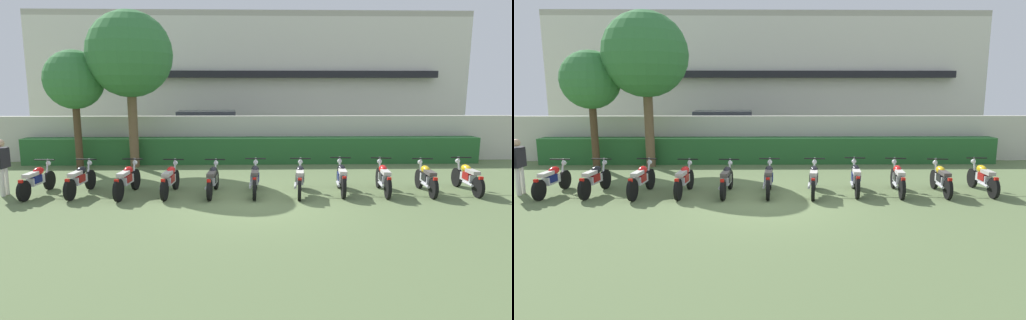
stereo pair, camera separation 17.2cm
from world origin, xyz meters
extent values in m
plane|color=#607547|center=(0.00, 0.00, 0.00)|extent=(60.00, 60.00, 0.00)
cube|color=silver|center=(0.00, 15.12, 3.33)|extent=(23.57, 6.00, 6.67)
cube|color=black|center=(0.00, 11.87, 3.67)|extent=(19.80, 0.50, 0.36)
cube|color=#B2AD9E|center=(0.00, 15.12, 6.82)|extent=(23.57, 6.00, 0.30)
cube|color=beige|center=(0.00, 6.55, 0.92)|extent=(22.39, 0.30, 1.84)
cube|color=#28602D|center=(0.00, 5.85, 0.51)|extent=(17.91, 0.70, 1.03)
cube|color=black|center=(-1.92, 9.34, 0.74)|extent=(4.57, 2.03, 1.00)
cube|color=#2D333D|center=(-2.12, 9.33, 1.57)|extent=(2.77, 1.81, 0.65)
cylinder|color=black|center=(-0.38, 10.32, 0.34)|extent=(0.69, 0.25, 0.68)
cylinder|color=black|center=(-0.31, 8.47, 0.34)|extent=(0.69, 0.25, 0.68)
cylinder|color=black|center=(-3.53, 10.20, 0.34)|extent=(0.69, 0.25, 0.68)
cylinder|color=black|center=(-3.45, 8.35, 0.34)|extent=(0.69, 0.25, 0.68)
cylinder|color=#4C3823|center=(-6.50, 5.01, 1.26)|extent=(0.26, 0.26, 2.52)
sphere|color=#387A3D|center=(-6.50, 5.01, 3.26)|extent=(2.13, 2.13, 2.13)
cylinder|color=brown|center=(-4.50, 5.19, 1.54)|extent=(0.34, 0.34, 3.08)
sphere|color=#387A3D|center=(-4.50, 5.19, 4.18)|extent=(3.13, 3.13, 3.13)
cylinder|color=black|center=(-6.09, 1.63, 0.28)|extent=(0.12, 0.57, 0.56)
cylinder|color=black|center=(-6.17, 0.32, 0.28)|extent=(0.12, 0.57, 0.56)
cube|color=silver|center=(-6.14, 0.92, 0.43)|extent=(0.24, 0.61, 0.22)
ellipsoid|color=red|center=(-6.13, 1.09, 0.66)|extent=(0.25, 0.45, 0.22)
cube|color=beige|center=(-6.15, 0.69, 0.64)|extent=(0.23, 0.53, 0.10)
cube|color=red|center=(-6.18, 0.22, 0.56)|extent=(0.10, 0.09, 0.08)
cylinder|color=silver|center=(-6.10, 1.54, 0.60)|extent=(0.06, 0.23, 0.65)
cylinder|color=black|center=(-6.10, 1.45, 0.92)|extent=(0.60, 0.07, 0.04)
sphere|color=silver|center=(-6.09, 1.65, 0.78)|extent=(0.14, 0.14, 0.14)
cylinder|color=silver|center=(-6.27, 0.68, 0.30)|extent=(0.10, 0.55, 0.07)
cube|color=navy|center=(-6.14, 0.87, 0.48)|extent=(0.26, 0.37, 0.20)
cylinder|color=black|center=(-4.89, 1.62, 0.29)|extent=(0.13, 0.59, 0.58)
cylinder|color=black|center=(-4.99, 0.36, 0.29)|extent=(0.13, 0.59, 0.58)
cube|color=silver|center=(-4.94, 0.94, 0.44)|extent=(0.24, 0.61, 0.22)
ellipsoid|color=black|center=(-4.93, 1.11, 0.67)|extent=(0.25, 0.46, 0.22)
cube|color=beige|center=(-4.96, 0.71, 0.65)|extent=(0.24, 0.53, 0.10)
cube|color=red|center=(-4.99, 0.26, 0.57)|extent=(0.11, 0.09, 0.08)
cylinder|color=silver|center=(-4.90, 1.53, 0.61)|extent=(0.07, 0.23, 0.65)
cylinder|color=black|center=(-4.91, 1.44, 0.93)|extent=(0.60, 0.08, 0.04)
sphere|color=silver|center=(-4.89, 1.64, 0.79)|extent=(0.14, 0.14, 0.14)
cylinder|color=silver|center=(-5.08, 0.70, 0.31)|extent=(0.11, 0.55, 0.07)
cube|color=#A51414|center=(-4.95, 0.89, 0.49)|extent=(0.27, 0.38, 0.20)
cylinder|color=black|center=(-3.55, 1.56, 0.31)|extent=(0.14, 0.62, 0.61)
cylinder|color=black|center=(-3.66, 0.23, 0.31)|extent=(0.14, 0.62, 0.61)
cube|color=silver|center=(-3.61, 0.84, 0.46)|extent=(0.25, 0.61, 0.22)
ellipsoid|color=red|center=(-3.59, 1.01, 0.69)|extent=(0.26, 0.46, 0.22)
cube|color=beige|center=(-3.63, 0.61, 0.67)|extent=(0.24, 0.53, 0.10)
cube|color=red|center=(-3.67, 0.13, 0.59)|extent=(0.11, 0.09, 0.08)
cylinder|color=silver|center=(-3.56, 1.47, 0.63)|extent=(0.07, 0.23, 0.65)
cylinder|color=black|center=(-3.56, 1.38, 0.95)|extent=(0.60, 0.09, 0.04)
sphere|color=silver|center=(-3.55, 1.58, 0.81)|extent=(0.14, 0.14, 0.14)
cylinder|color=silver|center=(-3.75, 0.60, 0.33)|extent=(0.12, 0.55, 0.07)
cube|color=#A51414|center=(-3.61, 0.79, 0.51)|extent=(0.27, 0.38, 0.20)
cylinder|color=black|center=(-2.37, 1.56, 0.29)|extent=(0.14, 0.58, 0.58)
cylinder|color=black|center=(-2.47, 0.29, 0.29)|extent=(0.14, 0.58, 0.58)
cube|color=silver|center=(-2.42, 0.87, 0.44)|extent=(0.25, 0.61, 0.22)
ellipsoid|color=red|center=(-2.41, 1.04, 0.67)|extent=(0.25, 0.46, 0.22)
cube|color=#B2ADA3|center=(-2.44, 0.64, 0.65)|extent=(0.24, 0.53, 0.10)
cube|color=red|center=(-2.48, 0.19, 0.57)|extent=(0.11, 0.09, 0.08)
cylinder|color=silver|center=(-2.38, 1.47, 0.61)|extent=(0.07, 0.23, 0.65)
cylinder|color=black|center=(-2.38, 1.38, 0.93)|extent=(0.60, 0.08, 0.04)
sphere|color=silver|center=(-2.37, 1.58, 0.79)|extent=(0.14, 0.14, 0.14)
cylinder|color=silver|center=(-2.56, 0.63, 0.31)|extent=(0.11, 0.55, 0.07)
cube|color=#A51414|center=(-2.43, 0.82, 0.49)|extent=(0.27, 0.38, 0.20)
cylinder|color=black|center=(-1.18, 1.56, 0.28)|extent=(0.13, 0.57, 0.56)
cylinder|color=black|center=(-1.27, 0.27, 0.28)|extent=(0.13, 0.57, 0.56)
cube|color=silver|center=(-1.22, 0.87, 0.43)|extent=(0.24, 0.61, 0.22)
ellipsoid|color=black|center=(-1.21, 1.04, 0.66)|extent=(0.25, 0.45, 0.22)
cube|color=#4C4742|center=(-1.24, 0.64, 0.64)|extent=(0.24, 0.53, 0.10)
cube|color=red|center=(-1.27, 0.17, 0.56)|extent=(0.11, 0.09, 0.08)
cylinder|color=silver|center=(-1.18, 1.47, 0.60)|extent=(0.07, 0.23, 0.65)
cylinder|color=black|center=(-1.19, 1.38, 0.92)|extent=(0.60, 0.08, 0.04)
sphere|color=silver|center=(-1.18, 1.58, 0.78)|extent=(0.14, 0.14, 0.14)
cylinder|color=silver|center=(-1.36, 0.63, 0.30)|extent=(0.11, 0.55, 0.07)
cube|color=black|center=(-1.23, 0.82, 0.48)|extent=(0.26, 0.38, 0.20)
cylinder|color=black|center=(-0.01, 1.50, 0.31)|extent=(0.12, 0.62, 0.62)
cylinder|color=black|center=(-0.07, 0.30, 0.31)|extent=(0.12, 0.62, 0.62)
cube|color=silver|center=(-0.04, 0.85, 0.46)|extent=(0.23, 0.61, 0.22)
ellipsoid|color=black|center=(-0.03, 1.02, 0.69)|extent=(0.24, 0.45, 0.22)
cube|color=#4C4742|center=(-0.05, 0.62, 0.67)|extent=(0.23, 0.53, 0.10)
cube|color=red|center=(-0.07, 0.20, 0.59)|extent=(0.10, 0.08, 0.08)
cylinder|color=silver|center=(-0.01, 1.41, 0.63)|extent=(0.06, 0.23, 0.65)
cylinder|color=black|center=(-0.01, 1.32, 0.95)|extent=(0.60, 0.07, 0.04)
sphere|color=silver|center=(0.00, 1.52, 0.81)|extent=(0.14, 0.14, 0.14)
cylinder|color=silver|center=(-0.17, 0.61, 0.33)|extent=(0.10, 0.55, 0.07)
cube|color=navy|center=(-0.04, 0.80, 0.51)|extent=(0.26, 0.37, 0.20)
cylinder|color=black|center=(1.32, 1.52, 0.31)|extent=(0.17, 0.62, 0.61)
cylinder|color=black|center=(1.14, 0.23, 0.31)|extent=(0.17, 0.62, 0.61)
cube|color=silver|center=(1.22, 0.82, 0.46)|extent=(0.28, 0.62, 0.22)
ellipsoid|color=black|center=(1.24, 0.99, 0.69)|extent=(0.28, 0.47, 0.22)
cube|color=#B2ADA3|center=(1.19, 0.60, 0.67)|extent=(0.27, 0.54, 0.10)
cube|color=red|center=(1.12, 0.13, 0.59)|extent=(0.11, 0.09, 0.08)
cylinder|color=silver|center=(1.31, 1.43, 0.63)|extent=(0.08, 0.23, 0.65)
cylinder|color=black|center=(1.29, 1.34, 0.95)|extent=(0.60, 0.12, 0.04)
sphere|color=silver|center=(1.32, 1.54, 0.81)|extent=(0.14, 0.14, 0.14)
cylinder|color=silver|center=(1.07, 0.59, 0.33)|extent=(0.15, 0.55, 0.07)
cube|color=black|center=(1.21, 0.77, 0.51)|extent=(0.29, 0.39, 0.20)
cylinder|color=black|center=(2.51, 1.62, 0.31)|extent=(0.16, 0.62, 0.61)
cylinder|color=black|center=(2.36, 0.40, 0.31)|extent=(0.16, 0.62, 0.61)
cube|color=silver|center=(2.43, 0.96, 0.46)|extent=(0.27, 0.62, 0.22)
ellipsoid|color=black|center=(2.45, 1.13, 0.69)|extent=(0.27, 0.46, 0.22)
cube|color=beige|center=(2.40, 0.73, 0.67)|extent=(0.26, 0.54, 0.10)
cube|color=red|center=(2.35, 0.30, 0.59)|extent=(0.11, 0.09, 0.08)
cylinder|color=silver|center=(2.50, 1.53, 0.63)|extent=(0.08, 0.23, 0.65)
cylinder|color=black|center=(2.49, 1.44, 0.95)|extent=(0.60, 0.11, 0.04)
sphere|color=silver|center=(2.51, 1.64, 0.81)|extent=(0.14, 0.14, 0.14)
cylinder|color=silver|center=(2.28, 0.73, 0.33)|extent=(0.14, 0.55, 0.07)
cube|color=navy|center=(2.42, 0.91, 0.51)|extent=(0.28, 0.39, 0.20)
cylinder|color=black|center=(3.71, 1.60, 0.30)|extent=(0.16, 0.60, 0.59)
cylinder|color=black|center=(3.55, 0.31, 0.30)|extent=(0.16, 0.60, 0.59)
cube|color=silver|center=(3.62, 0.91, 0.45)|extent=(0.27, 0.62, 0.22)
ellipsoid|color=red|center=(3.64, 1.07, 0.68)|extent=(0.27, 0.46, 0.22)
cube|color=beige|center=(3.59, 0.68, 0.66)|extent=(0.26, 0.54, 0.10)
cube|color=red|center=(3.53, 0.21, 0.58)|extent=(0.11, 0.09, 0.08)
cylinder|color=silver|center=(3.70, 1.51, 0.62)|extent=(0.08, 0.23, 0.65)
cylinder|color=black|center=(3.69, 1.42, 0.94)|extent=(0.60, 0.11, 0.04)
sphere|color=silver|center=(3.71, 1.62, 0.80)|extent=(0.14, 0.14, 0.14)
cylinder|color=silver|center=(3.47, 0.67, 0.32)|extent=(0.14, 0.55, 0.07)
cube|color=black|center=(3.61, 0.86, 0.50)|extent=(0.28, 0.39, 0.20)
cylinder|color=black|center=(4.90, 1.50, 0.29)|extent=(0.14, 0.58, 0.57)
cylinder|color=black|center=(4.78, 0.29, 0.29)|extent=(0.14, 0.58, 0.57)
cube|color=silver|center=(4.83, 0.85, 0.44)|extent=(0.25, 0.62, 0.22)
ellipsoid|color=yellow|center=(4.85, 1.02, 0.67)|extent=(0.26, 0.46, 0.22)
cube|color=#4C4742|center=(4.81, 0.62, 0.65)|extent=(0.25, 0.54, 0.10)
cube|color=red|center=(4.77, 0.19, 0.57)|extent=(0.11, 0.09, 0.08)
cylinder|color=silver|center=(4.89, 1.41, 0.61)|extent=(0.07, 0.23, 0.65)
cylinder|color=black|center=(4.88, 1.32, 0.93)|extent=(0.60, 0.09, 0.04)
sphere|color=silver|center=(4.90, 1.52, 0.79)|extent=(0.14, 0.14, 0.14)
cylinder|color=silver|center=(4.69, 0.61, 0.31)|extent=(0.12, 0.55, 0.07)
cube|color=black|center=(4.83, 0.80, 0.49)|extent=(0.27, 0.38, 0.20)
cylinder|color=black|center=(6.12, 1.68, 0.29)|extent=(0.12, 0.58, 0.57)
cylinder|color=black|center=(6.06, 0.36, 0.29)|extent=(0.12, 0.58, 0.57)
cube|color=silver|center=(6.09, 0.97, 0.44)|extent=(0.23, 0.61, 0.22)
ellipsoid|color=yellow|center=(6.10, 1.14, 0.67)|extent=(0.24, 0.45, 0.22)
cube|color=#B2ADA3|center=(6.08, 0.74, 0.65)|extent=(0.23, 0.53, 0.10)
cube|color=red|center=(6.05, 0.26, 0.57)|extent=(0.10, 0.08, 0.08)
cylinder|color=silver|center=(6.12, 1.59, 0.61)|extent=(0.06, 0.23, 0.65)
cylinder|color=black|center=(6.11, 1.50, 0.93)|extent=(0.60, 0.07, 0.04)
sphere|color=silver|center=(6.12, 1.70, 0.79)|extent=(0.14, 0.14, 0.14)
cylinder|color=silver|center=(5.95, 0.73, 0.31)|extent=(0.10, 0.55, 0.07)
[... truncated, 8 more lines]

